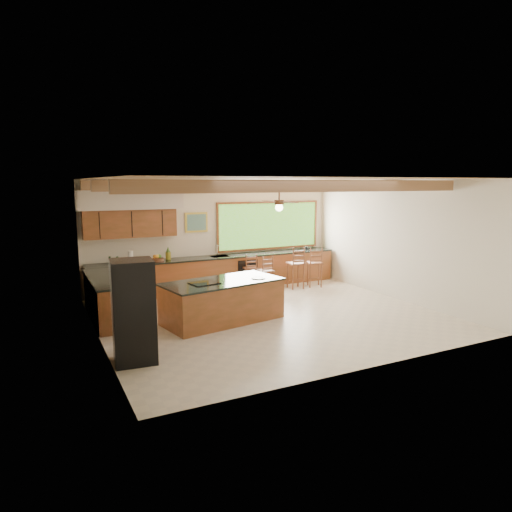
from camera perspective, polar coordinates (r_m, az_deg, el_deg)
name	(u,v)px	position (r m, az deg, el deg)	size (l,w,h in m)	color
ground	(270,316)	(10.20, 1.72, -7.48)	(7.20, 7.20, 0.00)	beige
room_shell	(250,214)	(10.31, -0.77, 5.23)	(7.27, 6.54, 3.02)	beige
counter_run	(197,278)	(12.02, -7.45, -2.71)	(7.12, 3.10, 1.26)	brown
island	(222,301)	(9.75, -4.22, -5.61)	(2.68, 1.60, 0.89)	brown
refrigerator	(133,311)	(7.72, -15.07, -6.70)	(0.73, 0.71, 1.70)	black
bar_stool_a	(251,269)	(12.44, -0.67, -1.57)	(0.42, 0.42, 1.02)	brown
bar_stool_b	(266,271)	(12.00, 1.30, -1.95)	(0.39, 0.39, 1.03)	brown
bar_stool_c	(316,264)	(12.93, 7.50, -0.94)	(0.52, 0.52, 1.13)	brown
bar_stool_d	(297,264)	(12.64, 5.13, -1.02)	(0.45, 0.45, 1.17)	brown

